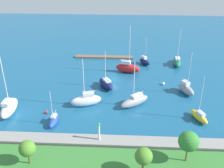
% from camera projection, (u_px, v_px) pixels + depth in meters
% --- Properties ---
extents(water, '(160.00, 160.00, 0.00)m').
position_uv_depth(water, '(113.00, 79.00, 76.31)').
color(water, '#19567F').
rests_on(water, ground).
extents(pier_dock, '(19.52, 2.06, 0.58)m').
position_uv_depth(pier_dock, '(104.00, 57.00, 90.69)').
color(pier_dock, brown).
rests_on(pier_dock, ground).
extents(breakwater, '(65.63, 2.98, 1.35)m').
position_uv_depth(breakwater, '(106.00, 142.00, 50.77)').
color(breakwater, gray).
rests_on(breakwater, ground).
extents(shoreline_park, '(62.60, 8.01, 0.97)m').
position_uv_depth(shoreline_park, '(103.00, 165.00, 45.72)').
color(shoreline_park, '#387A33').
rests_on(shoreline_park, ground).
extents(harbor_beacon, '(0.56, 0.56, 3.73)m').
position_uv_depth(harbor_beacon, '(99.00, 130.00, 49.53)').
color(harbor_beacon, silver).
rests_on(harbor_beacon, breakwater).
extents(park_tree_west, '(2.87, 2.87, 4.66)m').
position_uv_depth(park_tree_west, '(144.00, 156.00, 42.41)').
color(park_tree_west, brown).
rests_on(park_tree_west, shoreline_park).
extents(park_tree_midwest, '(3.46, 3.46, 5.88)m').
position_uv_depth(park_tree_midwest, '(189.00, 141.00, 44.18)').
color(park_tree_midwest, brown).
rests_on(park_tree_midwest, shoreline_park).
extents(park_tree_mideast, '(2.79, 2.79, 4.56)m').
position_uv_depth(park_tree_mideast, '(27.00, 149.00, 44.09)').
color(park_tree_mideast, brown).
rests_on(park_tree_mideast, shoreline_park).
extents(sailboat_gray_mid_basin, '(4.36, 6.09, 11.29)m').
position_uv_depth(sailboat_gray_mid_basin, '(186.00, 89.00, 68.45)').
color(sailboat_gray_mid_basin, gray).
rests_on(sailboat_gray_mid_basin, water).
extents(sailboat_navy_outer_mooring, '(5.37, 6.83, 10.01)m').
position_uv_depth(sailboat_navy_outer_mooring, '(106.00, 84.00, 71.24)').
color(sailboat_navy_outer_mooring, '#141E4C').
rests_on(sailboat_navy_outer_mooring, water).
extents(sailboat_white_far_south, '(7.45, 4.18, 11.87)m').
position_uv_depth(sailboat_white_far_south, '(86.00, 100.00, 63.00)').
color(sailboat_white_far_south, white).
rests_on(sailboat_white_far_south, water).
extents(sailboat_red_east_end, '(7.56, 3.76, 14.24)m').
position_uv_depth(sailboat_red_east_end, '(128.00, 68.00, 79.61)').
color(sailboat_red_east_end, red).
rests_on(sailboat_red_east_end, water).
extents(sailboat_green_lone_south, '(2.83, 7.41, 11.49)m').
position_uv_depth(sailboat_green_lone_south, '(177.00, 61.00, 84.96)').
color(sailboat_green_lone_south, '#19724C').
rests_on(sailboat_green_lone_south, water).
extents(sailboat_blue_far_north, '(1.84, 4.82, 7.95)m').
position_uv_depth(sailboat_blue_far_north, '(54.00, 120.00, 56.87)').
color(sailboat_blue_far_north, '#2347B2').
rests_on(sailboat_blue_far_north, water).
extents(sailboat_yellow_west_end, '(3.74, 5.79, 10.20)m').
position_uv_depth(sailboat_yellow_west_end, '(199.00, 116.00, 58.12)').
color(sailboat_yellow_west_end, yellow).
rests_on(sailboat_yellow_west_end, water).
extents(sailboat_gray_lone_north, '(7.60, 6.55, 11.45)m').
position_uv_depth(sailboat_gray_lone_north, '(135.00, 101.00, 63.20)').
color(sailboat_gray_lone_north, gray).
rests_on(sailboat_gray_lone_north, water).
extents(sailboat_navy_by_breakwater, '(4.05, 4.75, 8.94)m').
position_uv_depth(sailboat_navy_by_breakwater, '(145.00, 61.00, 85.23)').
color(sailboat_navy_by_breakwater, '#141E4C').
rests_on(sailboat_navy_by_breakwater, water).
extents(sailboat_white_near_pier, '(2.64, 7.60, 13.64)m').
position_uv_depth(sailboat_white_near_pier, '(9.00, 108.00, 59.93)').
color(sailboat_white_near_pier, white).
rests_on(sailboat_white_near_pier, water).
extents(mooring_buoy_red, '(0.69, 0.69, 0.69)m').
position_uv_depth(mooring_buoy_red, '(47.00, 112.00, 60.55)').
color(mooring_buoy_red, red).
rests_on(mooring_buoy_red, water).
extents(mooring_buoy_white, '(0.80, 0.80, 0.80)m').
position_uv_depth(mooring_buoy_white, '(163.00, 84.00, 72.99)').
color(mooring_buoy_white, white).
rests_on(mooring_buoy_white, water).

